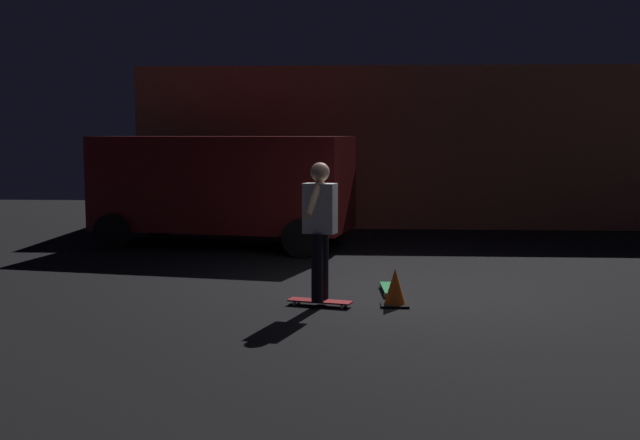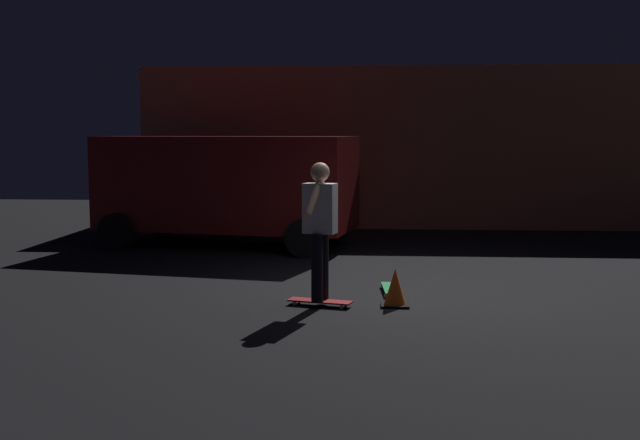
# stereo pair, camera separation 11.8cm
# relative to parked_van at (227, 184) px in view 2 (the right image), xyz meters

# --- Properties ---
(ground_plane) EXTENTS (28.00, 28.00, 0.00)m
(ground_plane) POSITION_rel_parked_van_xyz_m (3.12, -4.18, -1.16)
(ground_plane) COLOR black
(low_building) EXTENTS (13.73, 4.31, 3.54)m
(low_building) POSITION_rel_parked_van_xyz_m (4.42, 4.94, 0.61)
(low_building) COLOR #B76B4C
(low_building) RESTS_ON ground_plane
(parked_van) EXTENTS (4.86, 2.89, 2.03)m
(parked_van) POSITION_rel_parked_van_xyz_m (0.00, 0.00, 0.00)
(parked_van) COLOR maroon
(parked_van) RESTS_ON ground_plane
(skateboard_ridden) EXTENTS (0.81, 0.39, 0.07)m
(skateboard_ridden) POSITION_rel_parked_van_xyz_m (2.09, -5.05, -1.11)
(skateboard_ridden) COLOR #AD1E23
(skateboard_ridden) RESTS_ON ground_plane
(skateboard_spare) EXTENTS (0.26, 0.79, 0.07)m
(skateboard_spare) POSITION_rel_parked_van_xyz_m (2.96, -4.17, -1.11)
(skateboard_spare) COLOR green
(skateboard_spare) RESTS_ON ground_plane
(skater) EXTENTS (0.42, 0.97, 1.67)m
(skater) POSITION_rel_parked_van_xyz_m (2.09, -5.05, -0.12)
(skater) COLOR black
(skater) RESTS_ON skateboard_ridden
(traffic_cone) EXTENTS (0.34, 0.34, 0.46)m
(traffic_cone) POSITION_rel_parked_van_xyz_m (3.00, -4.99, -0.95)
(traffic_cone) COLOR black
(traffic_cone) RESTS_ON ground_plane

